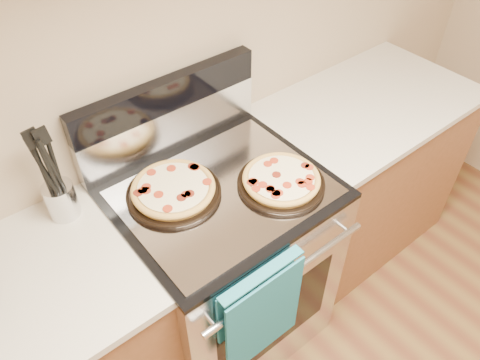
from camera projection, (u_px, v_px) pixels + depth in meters
wall_back at (154, 42)px, 1.59m from camera, size 4.00×0.00×4.00m
range_body at (223, 266)px, 2.01m from camera, size 0.76×0.68×0.90m
oven_window at (275, 321)px, 1.82m from camera, size 0.56×0.01×0.40m
cooktop at (220, 190)px, 1.69m from camera, size 0.76×0.68×0.02m
backsplash_lower at (170, 127)px, 1.80m from camera, size 0.76×0.06×0.18m
backsplash_upper at (166, 94)px, 1.70m from camera, size 0.76×0.06×0.12m
oven_handle at (288, 275)px, 1.55m from camera, size 0.70×0.03×0.03m
dish_towel at (260, 311)px, 1.57m from camera, size 0.32×0.05×0.42m
foil_sheet at (225, 192)px, 1.67m from camera, size 0.70×0.55×0.01m
cabinet_right at (354, 177)px, 2.43m from camera, size 1.00×0.62×0.88m
countertop_right at (371, 103)px, 2.12m from camera, size 1.02×0.64×0.03m
pepperoni_pizza_back at (173, 190)px, 1.64m from camera, size 0.41×0.41×0.04m
pepperoni_pizza_front at (281, 180)px, 1.67m from camera, size 0.41×0.41×0.04m
utensil_crock at (62, 200)px, 1.56m from camera, size 0.12×0.12×0.13m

